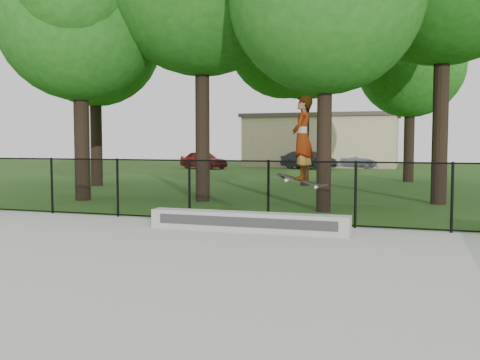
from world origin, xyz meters
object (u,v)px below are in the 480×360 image
at_px(grind_ledge, 247,222).
at_px(car_a, 204,160).
at_px(skater_airborne, 302,139).
at_px(car_c, 351,160).
at_px(car_b, 308,160).

height_order(grind_ledge, car_a, car_a).
bearing_deg(skater_airborne, car_a, 115.62).
bearing_deg(grind_ledge, skater_airborne, -12.73).
bearing_deg(car_a, grind_ledge, -133.92).
height_order(car_a, skater_airborne, skater_airborne).
distance_m(car_c, skater_airborne, 31.47).
bearing_deg(car_a, car_b, -54.21).
bearing_deg(skater_airborne, grind_ledge, 167.27).
bearing_deg(grind_ledge, car_a, 113.67).
distance_m(car_b, skater_airborne, 29.30).
xyz_separation_m(car_a, car_c, (10.54, 4.38, -0.03)).
relative_size(car_a, car_c, 0.96).
bearing_deg(grind_ledge, car_c, 92.14).
distance_m(car_a, car_c, 11.41).
bearing_deg(car_c, car_b, 134.80).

